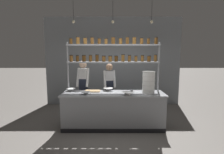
{
  "coord_description": "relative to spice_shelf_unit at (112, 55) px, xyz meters",
  "views": [
    {
      "loc": [
        -0.03,
        -4.43,
        1.91
      ],
      "look_at": [
        -0.01,
        0.2,
        1.31
      ],
      "focal_mm": 28.0,
      "sensor_mm": 36.0,
      "label": 1
    }
  ],
  "objects": [
    {
      "name": "prep_bowl_near_right",
      "position": [
        -0.68,
        -0.51,
        -0.95
      ],
      "size": [
        0.24,
        0.24,
        0.06
      ],
      "color": "silver",
      "rests_on": "prep_counter"
    },
    {
      "name": "ground_plane",
      "position": [
        0.01,
        -0.33,
        -1.9
      ],
      "size": [
        40.0,
        40.0,
        0.0
      ],
      "primitive_type": "plane",
      "color": "slate"
    },
    {
      "name": "container_stack",
      "position": [
        0.91,
        -0.38,
        -0.7
      ],
      "size": [
        0.32,
        0.32,
        0.56
      ],
      "color": "white",
      "rests_on": "prep_counter"
    },
    {
      "name": "prep_bowl_center_front",
      "position": [
        -1.14,
        -0.1,
        -0.94
      ],
      "size": [
        0.25,
        0.25,
        0.07
      ],
      "color": "white",
      "rests_on": "prep_counter"
    },
    {
      "name": "prep_bowl_center_back",
      "position": [
        0.36,
        -0.6,
        -0.94
      ],
      "size": [
        0.29,
        0.29,
        0.08
      ],
      "color": "white",
      "rests_on": "prep_counter"
    },
    {
      "name": "prep_counter",
      "position": [
        0.01,
        -0.33,
        -1.44
      ],
      "size": [
        2.64,
        0.76,
        0.92
      ],
      "color": "gray",
      "rests_on": "ground_plane"
    },
    {
      "name": "chef_left",
      "position": [
        -0.88,
        0.36,
        -0.89
      ],
      "size": [
        0.39,
        0.32,
        1.73
      ],
      "rotation": [
        0.0,
        0.0,
        -0.12
      ],
      "color": "black",
      "rests_on": "ground_plane"
    },
    {
      "name": "back_wall",
      "position": [
        0.01,
        1.84,
        -0.27
      ],
      "size": [
        5.04,
        0.12,
        3.26
      ],
      "primitive_type": "cube",
      "color": "gray",
      "rests_on": "ground_plane"
    },
    {
      "name": "prep_bowl_near_left",
      "position": [
        -0.13,
        -0.05,
        -0.94
      ],
      "size": [
        0.27,
        0.27,
        0.07
      ],
      "color": "white",
      "rests_on": "prep_counter"
    },
    {
      "name": "serving_cup_front",
      "position": [
        0.49,
        -0.38,
        -0.93
      ],
      "size": [
        0.07,
        0.07,
        0.09
      ],
      "color": "#B2B7BC",
      "rests_on": "prep_counter"
    },
    {
      "name": "chef_center",
      "position": [
        -0.1,
        0.48,
        -0.96
      ],
      "size": [
        0.39,
        0.31,
        1.63
      ],
      "rotation": [
        0.0,
        0.0,
        0.16
      ],
      "color": "black",
      "rests_on": "ground_plane"
    },
    {
      "name": "cutting_board",
      "position": [
        -0.55,
        -0.14,
        -0.97
      ],
      "size": [
        0.4,
        0.26,
        0.02
      ],
      "color": "#A88456",
      "rests_on": "prep_counter"
    },
    {
      "name": "pendant_light_row",
      "position": [
        -0.01,
        -0.33,
        0.83
      ],
      "size": [
        1.99,
        0.07,
        0.54
      ],
      "color": "black"
    },
    {
      "name": "spice_shelf_unit",
      "position": [
        0.0,
        0.0,
        0.0
      ],
      "size": [
        2.52,
        0.28,
        2.38
      ],
      "color": "#999BA0",
      "rests_on": "ground_plane"
    }
  ]
}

